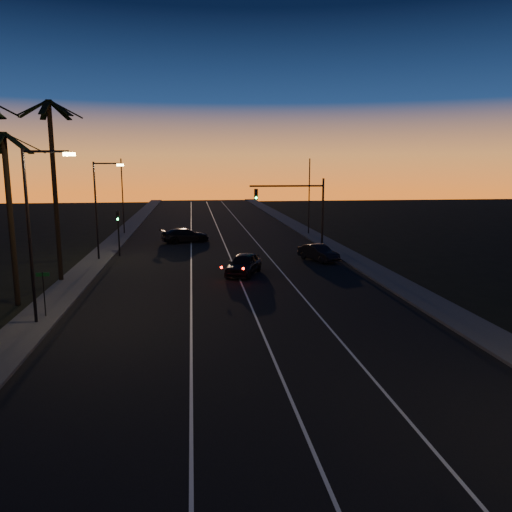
{
  "coord_description": "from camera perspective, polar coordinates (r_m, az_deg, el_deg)",
  "views": [
    {
      "loc": [
        -2.82,
        -6.16,
        8.15
      ],
      "look_at": [
        1.15,
        24.75,
        2.51
      ],
      "focal_mm": 35.0,
      "sensor_mm": 36.0,
      "label": 1
    }
  ],
  "objects": [
    {
      "name": "lane_stripe_left",
      "position": [
        37.07,
        -7.42,
        -2.5
      ],
      "size": [
        0.12,
        160.0,
        0.01
      ],
      "primitive_type": "cube",
      "color": "silver",
      "rests_on": "road"
    },
    {
      "name": "palm_mid",
      "position": [
        31.96,
        -26.4,
        5.8
      ],
      "size": [
        4.25,
        4.16,
        10.03
      ],
      "color": "black",
      "rests_on": "ground"
    },
    {
      "name": "far_pole_left",
      "position": [
        61.82,
        -15.0,
        6.54
      ],
      "size": [
        0.14,
        0.14,
        9.0
      ],
      "primitive_type": "cylinder",
      "color": "black",
      "rests_on": "ground"
    },
    {
      "name": "lane_stripe_mid",
      "position": [
        37.21,
        -2.02,
        -2.36
      ],
      "size": [
        0.12,
        160.0,
        0.01
      ],
      "primitive_type": "cube",
      "color": "silver",
      "rests_on": "road"
    },
    {
      "name": "lead_car",
      "position": [
        37.79,
        -1.41,
        -0.92
      ],
      "size": [
        3.7,
        5.56,
        1.61
      ],
      "color": "black",
      "rests_on": "road"
    },
    {
      "name": "streetlight_left_far",
      "position": [
        44.96,
        -17.46,
        5.86
      ],
      "size": [
        2.55,
        0.26,
        8.5
      ],
      "color": "black",
      "rests_on": "ground"
    },
    {
      "name": "lane_stripe_right",
      "position": [
        37.69,
        3.29,
        -2.21
      ],
      "size": [
        0.12,
        160.0,
        0.01
      ],
      "primitive_type": "cube",
      "color": "silver",
      "rests_on": "road"
    },
    {
      "name": "signal_mast",
      "position": [
        47.34,
        4.88,
        6.15
      ],
      "size": [
        7.1,
        0.41,
        7.0
      ],
      "color": "black",
      "rests_on": "ground"
    },
    {
      "name": "palm_far",
      "position": [
        37.36,
        -22.12,
        8.7
      ],
      "size": [
        4.25,
        4.16,
        12.53
      ],
      "color": "black",
      "rests_on": "ground"
    },
    {
      "name": "far_pole_right",
      "position": [
        59.89,
        6.09,
        6.72
      ],
      "size": [
        0.14,
        0.14,
        9.0
      ],
      "primitive_type": "cylinder",
      "color": "black",
      "rests_on": "ground"
    },
    {
      "name": "right_car",
      "position": [
        43.61,
        7.15,
        0.37
      ],
      "size": [
        3.07,
        4.51,
        1.41
      ],
      "color": "black",
      "rests_on": "road"
    },
    {
      "name": "cross_car",
      "position": [
        54.34,
        -8.1,
        2.36
      ],
      "size": [
        5.64,
        3.66,
        1.52
      ],
      "color": "black",
      "rests_on": "road"
    },
    {
      "name": "sidewalk_right",
      "position": [
        39.61,
        13.59,
        -1.78
      ],
      "size": [
        2.4,
        170.0,
        0.16
      ],
      "primitive_type": "cube",
      "color": "#393836",
      "rests_on": "ground"
    },
    {
      "name": "streetlight_left_near",
      "position": [
        27.47,
        -23.99,
        3.47
      ],
      "size": [
        2.55,
        0.26,
        9.0
      ],
      "color": "black",
      "rests_on": "ground"
    },
    {
      "name": "sidewalk_left",
      "position": [
        37.99,
        -19.89,
        -2.62
      ],
      "size": [
        2.4,
        170.0,
        0.16
      ],
      "primitive_type": "cube",
      "color": "#393836",
      "rests_on": "ground"
    },
    {
      "name": "road",
      "position": [
        37.18,
        -2.79,
        -2.4
      ],
      "size": [
        20.0,
        170.0,
        0.01
      ],
      "primitive_type": "cube",
      "color": "black",
      "rests_on": "ground"
    },
    {
      "name": "signal_post",
      "position": [
        46.92,
        -15.48,
        3.46
      ],
      "size": [
        0.28,
        0.37,
        4.2
      ],
      "color": "black",
      "rests_on": "ground"
    },
    {
      "name": "street_sign",
      "position": [
        29.05,
        -23.1,
        -3.49
      ],
      "size": [
        0.7,
        0.06,
        2.6
      ],
      "color": "black",
      "rests_on": "ground"
    }
  ]
}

